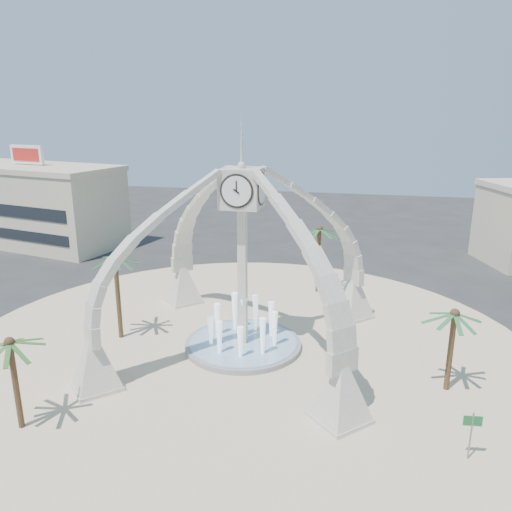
% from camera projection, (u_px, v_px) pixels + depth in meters
% --- Properties ---
extents(ground, '(140.00, 140.00, 0.00)m').
position_uv_depth(ground, '(243.00, 347.00, 34.48)').
color(ground, '#282828').
rests_on(ground, ground).
extents(plaza, '(40.00, 40.00, 0.06)m').
position_uv_depth(plaza, '(243.00, 347.00, 34.47)').
color(plaza, beige).
rests_on(plaza, ground).
extents(clock_tower, '(17.94, 17.94, 16.30)m').
position_uv_depth(clock_tower, '(242.00, 257.00, 32.67)').
color(clock_tower, beige).
rests_on(clock_tower, ground).
extents(fountain, '(8.00, 8.00, 3.62)m').
position_uv_depth(fountain, '(243.00, 344.00, 34.40)').
color(fountain, gray).
rests_on(fountain, ground).
extents(building_nw, '(23.75, 13.73, 11.90)m').
position_uv_depth(building_nw, '(33.00, 204.00, 60.63)').
color(building_nw, '#BDB394').
rests_on(building_nw, ground).
extents(palm_east, '(3.58, 3.58, 5.47)m').
position_uv_depth(palm_east, '(455.00, 314.00, 27.91)').
color(palm_east, brown).
rests_on(palm_east, ground).
extents(palm_west, '(4.42, 4.42, 6.75)m').
position_uv_depth(palm_west, '(115.00, 258.00, 34.29)').
color(palm_west, brown).
rests_on(palm_west, ground).
extents(palm_north, '(4.70, 4.70, 6.55)m').
position_uv_depth(palm_north, '(319.00, 230.00, 43.53)').
color(palm_north, brown).
rests_on(palm_north, ground).
extents(palm_south, '(4.31, 4.31, 5.45)m').
position_uv_depth(palm_south, '(9.00, 344.00, 24.40)').
color(palm_south, brown).
rests_on(palm_south, ground).
extents(street_sign, '(0.92, 0.14, 2.50)m').
position_uv_depth(street_sign, '(472.00, 427.00, 22.86)').
color(street_sign, slate).
rests_on(street_sign, ground).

